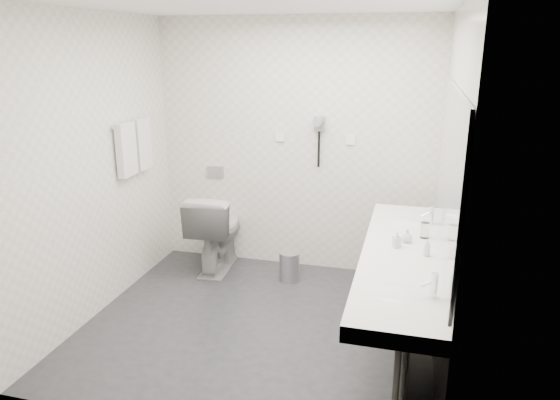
# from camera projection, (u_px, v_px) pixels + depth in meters

# --- Properties ---
(floor) EXTENTS (2.80, 2.80, 0.00)m
(floor) POSITION_uv_depth(u_px,v_px,m) (258.00, 324.00, 4.34)
(floor) COLOR #2B2A2F
(floor) RESTS_ON ground
(ceiling) EXTENTS (2.80, 2.80, 0.00)m
(ceiling) POSITION_uv_depth(u_px,v_px,m) (254.00, 5.00, 3.62)
(ceiling) COLOR white
(ceiling) RESTS_ON wall_back
(wall_back) EXTENTS (2.80, 0.00, 2.80)m
(wall_back) POSITION_uv_depth(u_px,v_px,m) (295.00, 147.00, 5.18)
(wall_back) COLOR white
(wall_back) RESTS_ON floor
(wall_front) EXTENTS (2.80, 0.00, 2.80)m
(wall_front) POSITION_uv_depth(u_px,v_px,m) (183.00, 238.00, 2.78)
(wall_front) COLOR white
(wall_front) RESTS_ON floor
(wall_left) EXTENTS (0.00, 2.60, 2.60)m
(wall_left) POSITION_uv_depth(u_px,v_px,m) (95.00, 168.00, 4.32)
(wall_left) COLOR white
(wall_left) RESTS_ON floor
(wall_right) EXTENTS (0.00, 2.60, 2.60)m
(wall_right) POSITION_uv_depth(u_px,v_px,m) (448.00, 192.00, 3.64)
(wall_right) COLOR white
(wall_right) RESTS_ON floor
(vanity_counter) EXTENTS (0.55, 2.20, 0.10)m
(vanity_counter) POSITION_uv_depth(u_px,v_px,m) (402.00, 258.00, 3.65)
(vanity_counter) COLOR white
(vanity_counter) RESTS_ON floor
(vanity_panel) EXTENTS (0.03, 2.15, 0.75)m
(vanity_panel) POSITION_uv_depth(u_px,v_px,m) (401.00, 313.00, 3.77)
(vanity_panel) COLOR gray
(vanity_panel) RESTS_ON floor
(vanity_post_far) EXTENTS (0.06, 0.06, 0.75)m
(vanity_post_far) POSITION_uv_depth(u_px,v_px,m) (409.00, 258.00, 4.72)
(vanity_post_far) COLOR silver
(vanity_post_far) RESTS_ON floor
(mirror) EXTENTS (0.02, 2.20, 1.05)m
(mirror) POSITION_uv_depth(u_px,v_px,m) (449.00, 170.00, 3.40)
(mirror) COLOR #B2BCC6
(mirror) RESTS_ON wall_right
(basin_near) EXTENTS (0.40, 0.31, 0.05)m
(basin_near) POSITION_uv_depth(u_px,v_px,m) (398.00, 296.00, 3.04)
(basin_near) COLOR white
(basin_near) RESTS_ON vanity_counter
(basin_far) EXTENTS (0.40, 0.31, 0.05)m
(basin_far) POSITION_uv_depth(u_px,v_px,m) (405.00, 224.00, 4.24)
(basin_far) COLOR white
(basin_far) RESTS_ON vanity_counter
(faucet_near) EXTENTS (0.04, 0.04, 0.15)m
(faucet_near) POSITION_uv_depth(u_px,v_px,m) (434.00, 285.00, 2.97)
(faucet_near) COLOR silver
(faucet_near) RESTS_ON vanity_counter
(faucet_far) EXTENTS (0.04, 0.04, 0.15)m
(faucet_far) POSITION_uv_depth(u_px,v_px,m) (431.00, 215.00, 4.17)
(faucet_far) COLOR silver
(faucet_far) RESTS_ON vanity_counter
(soap_bottle_a) EXTENTS (0.07, 0.07, 0.12)m
(soap_bottle_a) POSITION_uv_depth(u_px,v_px,m) (397.00, 240.00, 3.70)
(soap_bottle_a) COLOR silver
(soap_bottle_a) RESTS_ON vanity_counter
(soap_bottle_b) EXTENTS (0.11, 0.11, 0.10)m
(soap_bottle_b) POSITION_uv_depth(u_px,v_px,m) (407.00, 236.00, 3.80)
(soap_bottle_b) COLOR silver
(soap_bottle_b) RESTS_ON vanity_counter
(soap_bottle_c) EXTENTS (0.06, 0.06, 0.12)m
(soap_bottle_c) POSITION_uv_depth(u_px,v_px,m) (427.00, 248.00, 3.55)
(soap_bottle_c) COLOR silver
(soap_bottle_c) RESTS_ON vanity_counter
(glass_left) EXTENTS (0.08, 0.08, 0.12)m
(glass_left) POSITION_uv_depth(u_px,v_px,m) (425.00, 230.00, 3.88)
(glass_left) COLOR silver
(glass_left) RESTS_ON vanity_counter
(toilet) EXTENTS (0.51, 0.84, 0.82)m
(toilet) POSITION_uv_depth(u_px,v_px,m) (216.00, 231.00, 5.32)
(toilet) COLOR white
(toilet) RESTS_ON floor
(flush_plate) EXTENTS (0.18, 0.02, 0.12)m
(flush_plate) POSITION_uv_depth(u_px,v_px,m) (215.00, 172.00, 5.46)
(flush_plate) COLOR #B2B5BA
(flush_plate) RESTS_ON wall_back
(pedal_bin) EXTENTS (0.25, 0.25, 0.28)m
(pedal_bin) POSITION_uv_depth(u_px,v_px,m) (289.00, 267.00, 5.12)
(pedal_bin) COLOR #B2B5BA
(pedal_bin) RESTS_ON floor
(bin_lid) EXTENTS (0.20, 0.20, 0.02)m
(bin_lid) POSITION_uv_depth(u_px,v_px,m) (289.00, 253.00, 5.07)
(bin_lid) COLOR #B2B5BA
(bin_lid) RESTS_ON pedal_bin
(towel_rail) EXTENTS (0.02, 0.62, 0.02)m
(towel_rail) POSITION_uv_depth(u_px,v_px,m) (131.00, 123.00, 4.73)
(towel_rail) COLOR silver
(towel_rail) RESTS_ON wall_left
(towel_near) EXTENTS (0.07, 0.24, 0.48)m
(towel_near) POSITION_uv_depth(u_px,v_px,m) (126.00, 150.00, 4.66)
(towel_near) COLOR white
(towel_near) RESTS_ON towel_rail
(towel_far) EXTENTS (0.07, 0.24, 0.48)m
(towel_far) POSITION_uv_depth(u_px,v_px,m) (142.00, 144.00, 4.92)
(towel_far) COLOR white
(towel_far) RESTS_ON towel_rail
(dryer_cradle) EXTENTS (0.10, 0.04, 0.14)m
(dryer_cradle) POSITION_uv_depth(u_px,v_px,m) (320.00, 124.00, 5.02)
(dryer_cradle) COLOR gray
(dryer_cradle) RESTS_ON wall_back
(dryer_barrel) EXTENTS (0.08, 0.14, 0.08)m
(dryer_barrel) POSITION_uv_depth(u_px,v_px,m) (318.00, 121.00, 4.95)
(dryer_barrel) COLOR gray
(dryer_barrel) RESTS_ON dryer_cradle
(dryer_cord) EXTENTS (0.02, 0.02, 0.35)m
(dryer_cord) POSITION_uv_depth(u_px,v_px,m) (319.00, 149.00, 5.08)
(dryer_cord) COLOR black
(dryer_cord) RESTS_ON dryer_cradle
(switch_plate_a) EXTENTS (0.09, 0.02, 0.09)m
(switch_plate_a) POSITION_uv_depth(u_px,v_px,m) (280.00, 137.00, 5.18)
(switch_plate_a) COLOR white
(switch_plate_a) RESTS_ON wall_back
(switch_plate_b) EXTENTS (0.09, 0.02, 0.09)m
(switch_plate_b) POSITION_uv_depth(u_px,v_px,m) (350.00, 140.00, 5.01)
(switch_plate_b) COLOR white
(switch_plate_b) RESTS_ON wall_back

